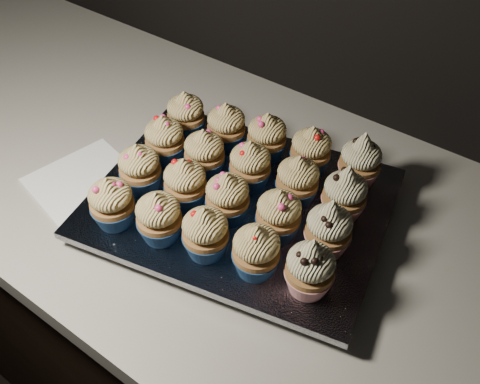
{
  "coord_description": "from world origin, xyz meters",
  "views": [
    {
      "loc": [
        0.45,
        1.22,
        1.5
      ],
      "look_at": [
        0.13,
        1.67,
        0.95
      ],
      "focal_mm": 40.0,
      "sensor_mm": 36.0,
      "label": 1
    }
  ],
  "objects": [
    {
      "name": "cabinet",
      "position": [
        0.0,
        1.7,
        0.43
      ],
      "size": [
        2.4,
        0.6,
        0.86
      ],
      "primitive_type": "cube",
      "color": "black",
      "rests_on": "ground"
    },
    {
      "name": "worktop",
      "position": [
        0.0,
        1.7,
        0.88
      ],
      "size": [
        2.44,
        0.64,
        0.04
      ],
      "primitive_type": "cube",
      "color": "beige",
      "rests_on": "cabinet"
    },
    {
      "name": "napkin",
      "position": [
        -0.11,
        1.58,
        0.9
      ],
      "size": [
        0.19,
        0.19,
        0.0
      ],
      "primitive_type": "cube",
      "rotation": [
        0.0,
        0.0,
        -0.22
      ],
      "color": "white",
      "rests_on": "worktop"
    },
    {
      "name": "baking_tray",
      "position": [
        0.13,
        1.67,
        0.91
      ],
      "size": [
        0.44,
        0.37,
        0.02
      ],
      "primitive_type": "cube",
      "rotation": [
        0.0,
        0.0,
        0.21
      ],
      "color": "black",
      "rests_on": "worktop"
    },
    {
      "name": "foil_lining",
      "position": [
        0.13,
        1.67,
        0.93
      ],
      "size": [
        0.48,
        0.41,
        0.01
      ],
      "primitive_type": "cube",
      "rotation": [
        0.0,
        0.0,
        0.21
      ],
      "color": "silver",
      "rests_on": "baking_tray"
    },
    {
      "name": "cupcake_0",
      "position": [
        0.01,
        1.53,
        0.97
      ],
      "size": [
        0.06,
        0.06,
        0.08
      ],
      "color": "navy",
      "rests_on": "foil_lining"
    },
    {
      "name": "cupcake_1",
      "position": [
        0.08,
        1.55,
        0.97
      ],
      "size": [
        0.06,
        0.06,
        0.08
      ],
      "color": "navy",
      "rests_on": "foil_lining"
    },
    {
      "name": "cupcake_2",
      "position": [
        0.15,
        1.56,
        0.97
      ],
      "size": [
        0.06,
        0.06,
        0.08
      ],
      "color": "navy",
      "rests_on": "foil_lining"
    },
    {
      "name": "cupcake_3",
      "position": [
        0.22,
        1.58,
        0.97
      ],
      "size": [
        0.06,
        0.06,
        0.08
      ],
      "color": "navy",
      "rests_on": "foil_lining"
    },
    {
      "name": "cupcake_4",
      "position": [
        0.29,
        1.59,
        0.97
      ],
      "size": [
        0.06,
        0.06,
        0.1
      ],
      "color": "#AA171F",
      "rests_on": "foil_lining"
    },
    {
      "name": "cupcake_5",
      "position": [
        -0.0,
        1.6,
        0.97
      ],
      "size": [
        0.06,
        0.06,
        0.08
      ],
      "color": "navy",
      "rests_on": "foil_lining"
    },
    {
      "name": "cupcake_6",
      "position": [
        0.07,
        1.62,
        0.97
      ],
      "size": [
        0.06,
        0.06,
        0.08
      ],
      "color": "navy",
      "rests_on": "foil_lining"
    },
    {
      "name": "cupcake_7",
      "position": [
        0.14,
        1.63,
        0.97
      ],
      "size": [
        0.06,
        0.06,
        0.08
      ],
      "color": "navy",
      "rests_on": "foil_lining"
    },
    {
      "name": "cupcake_8",
      "position": [
        0.21,
        1.64,
        0.97
      ],
      "size": [
        0.06,
        0.06,
        0.08
      ],
      "color": "navy",
      "rests_on": "foil_lining"
    },
    {
      "name": "cupcake_9",
      "position": [
        0.28,
        1.66,
        0.97
      ],
      "size": [
        0.06,
        0.06,
        0.1
      ],
      "color": "#AA171F",
      "rests_on": "foil_lining"
    },
    {
      "name": "cupcake_10",
      "position": [
        -0.02,
        1.67,
        0.97
      ],
      "size": [
        0.06,
        0.06,
        0.08
      ],
      "color": "navy",
      "rests_on": "foil_lining"
    },
    {
      "name": "cupcake_11",
      "position": [
        0.05,
        1.68,
        0.97
      ],
      "size": [
        0.06,
        0.06,
        0.08
      ],
      "color": "navy",
      "rests_on": "foil_lining"
    },
    {
      "name": "cupcake_12",
      "position": [
        0.12,
        1.7,
        0.97
      ],
      "size": [
        0.06,
        0.06,
        0.08
      ],
      "color": "navy",
      "rests_on": "foil_lining"
    },
    {
      "name": "cupcake_13",
      "position": [
        0.2,
        1.72,
        0.97
      ],
      "size": [
        0.06,
        0.06,
        0.08
      ],
      "color": "navy",
      "rests_on": "foil_lining"
    },
    {
      "name": "cupcake_14",
      "position": [
        0.26,
        1.73,
        0.97
      ],
      "size": [
        0.06,
        0.06,
        0.1
      ],
      "color": "#AA171F",
      "rests_on": "foil_lining"
    },
    {
      "name": "cupcake_15",
      "position": [
        -0.03,
        1.74,
        0.97
      ],
      "size": [
        0.06,
        0.06,
        0.08
      ],
      "color": "navy",
      "rests_on": "foil_lining"
    },
    {
      "name": "cupcake_16",
      "position": [
        0.04,
        1.76,
        0.97
      ],
      "size": [
        0.06,
        0.06,
        0.08
      ],
      "color": "navy",
      "rests_on": "foil_lining"
    },
    {
      "name": "cupcake_17",
      "position": [
        0.11,
        1.77,
        0.97
      ],
      "size": [
        0.06,
        0.06,
        0.08
      ],
      "color": "navy",
      "rests_on": "foil_lining"
    },
    {
      "name": "cupcake_18",
      "position": [
        0.18,
        1.78,
        0.97
      ],
      "size": [
        0.06,
        0.06,
        0.08
      ],
      "color": "navy",
      "rests_on": "foil_lining"
    },
    {
      "name": "cupcake_19",
      "position": [
        0.25,
        1.8,
        0.97
      ],
      "size": [
        0.06,
        0.06,
        0.1
      ],
      "color": "#AA171F",
      "rests_on": "foil_lining"
    }
  ]
}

